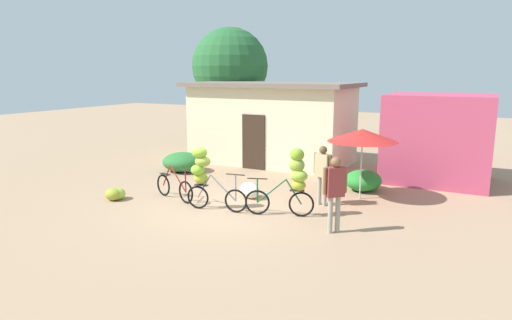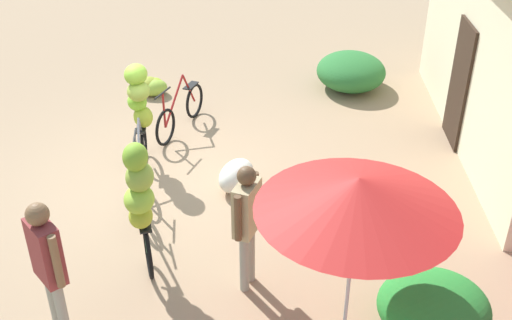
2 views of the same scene
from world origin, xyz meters
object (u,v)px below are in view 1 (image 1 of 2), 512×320
at_px(building_low, 272,122).
at_px(banana_pile_on_ground, 116,194).
at_px(market_umbrella, 363,135).
at_px(person_vendor, 335,187).
at_px(bicycle_near_pile, 204,172).
at_px(bicycle_center_loaded, 293,178).
at_px(tree_behind_building, 230,66).
at_px(person_bystander, 323,169).
at_px(produce_sack, 250,190).
at_px(shop_pink, 438,138).
at_px(bicycle_leftmost, 174,187).

height_order(building_low, banana_pile_on_ground, building_low).
distance_m(market_umbrella, person_vendor, 3.05).
xyz_separation_m(bicycle_near_pile, bicycle_center_loaded, (2.26, 0.51, -0.00)).
relative_size(building_low, person_vendor, 3.76).
height_order(bicycle_near_pile, banana_pile_on_ground, bicycle_near_pile).
relative_size(tree_behind_building, market_umbrella, 2.78).
bearing_deg(market_umbrella, person_bystander, -125.08).
xyz_separation_m(banana_pile_on_ground, person_vendor, (6.22, 0.29, 0.89)).
bearing_deg(produce_sack, shop_pink, 46.57).
xyz_separation_m(market_umbrella, banana_pile_on_ground, (-6.03, -3.24, -1.64)).
relative_size(bicycle_center_loaded, produce_sack, 2.45).
bearing_deg(person_vendor, bicycle_leftmost, 174.16).
height_order(bicycle_center_loaded, person_bystander, bicycle_center_loaded).
xyz_separation_m(market_umbrella, bicycle_leftmost, (-4.59, -2.46, -1.46)).
distance_m(banana_pile_on_ground, person_bystander, 5.77).
height_order(produce_sack, person_vendor, person_vendor).
xyz_separation_m(shop_pink, banana_pile_on_ground, (-7.67, -6.55, -1.25)).
height_order(bicycle_near_pile, person_bystander, bicycle_near_pile).
distance_m(bicycle_center_loaded, person_vendor, 1.40).
height_order(bicycle_near_pile, produce_sack, bicycle_near_pile).
bearing_deg(bicycle_near_pile, bicycle_leftmost, 163.72).
bearing_deg(banana_pile_on_ground, produce_sack, 30.01).
relative_size(bicycle_center_loaded, banana_pile_on_ground, 2.70).
relative_size(bicycle_leftmost, banana_pile_on_ground, 2.58).
bearing_deg(person_bystander, person_vendor, -63.61).
height_order(shop_pink, person_bystander, shop_pink).
height_order(tree_behind_building, market_umbrella, tree_behind_building).
xyz_separation_m(market_umbrella, person_bystander, (-0.75, -1.07, -0.82)).
bearing_deg(produce_sack, tree_behind_building, 124.10).
relative_size(bicycle_leftmost, bicycle_near_pile, 0.99).
xyz_separation_m(shop_pink, market_umbrella, (-1.64, -3.31, 0.40)).
relative_size(tree_behind_building, bicycle_near_pile, 3.33).
relative_size(market_umbrella, person_bystander, 1.23).
xyz_separation_m(tree_behind_building, banana_pile_on_ground, (1.67, -9.13, -3.60)).
bearing_deg(banana_pile_on_ground, person_bystander, 22.31).
bearing_deg(person_vendor, bicycle_center_loaded, 153.34).
bearing_deg(bicycle_leftmost, person_bystander, 19.97).
bearing_deg(bicycle_center_loaded, banana_pile_on_ground, -169.61).
xyz_separation_m(building_low, shop_pink, (6.13, -0.37, -0.17)).
bearing_deg(produce_sack, building_low, 108.58).
distance_m(produce_sack, person_vendor, 3.47).
xyz_separation_m(building_low, bicycle_leftmost, (-0.10, -6.15, -1.23)).
bearing_deg(shop_pink, banana_pile_on_ground, -139.51).
relative_size(tree_behind_building, bicycle_leftmost, 3.35).
distance_m(market_umbrella, banana_pile_on_ground, 7.04).
relative_size(banana_pile_on_ground, person_bystander, 0.40).
bearing_deg(produce_sack, bicycle_center_loaded, -29.06).
height_order(bicycle_near_pile, bicycle_center_loaded, bicycle_center_loaded).
height_order(market_umbrella, person_vendor, market_umbrella).
distance_m(bicycle_leftmost, banana_pile_on_ground, 1.65).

